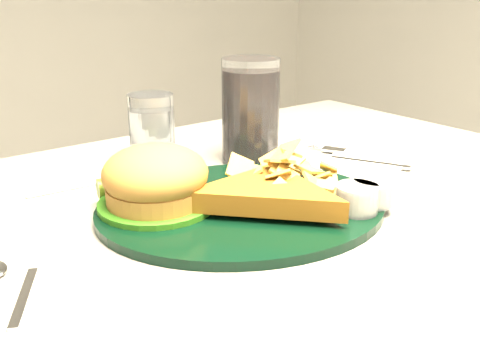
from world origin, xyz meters
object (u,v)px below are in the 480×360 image
object	(u,v)px
cola_glass	(251,112)
fork_napkin	(365,161)
water_glass	(152,130)
dinner_plate	(242,180)

from	to	relation	value
cola_glass	fork_napkin	size ratio (longest dim) A/B	1.01
water_glass	fork_napkin	distance (m)	0.33
dinner_plate	fork_napkin	size ratio (longest dim) A/B	2.23
dinner_plate	fork_napkin	xyz separation A→B (m)	(0.26, 0.03, -0.03)
water_glass	dinner_plate	bearing A→B (deg)	-90.77
dinner_plate	cola_glass	xyz separation A→B (m)	(0.13, 0.14, 0.04)
water_glass	fork_napkin	world-z (taller)	water_glass
dinner_plate	water_glass	world-z (taller)	water_glass
dinner_plate	fork_napkin	distance (m)	0.26
water_glass	fork_napkin	bearing A→B (deg)	-38.01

